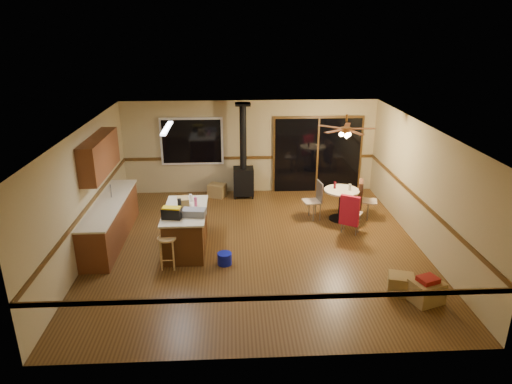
{
  "coord_description": "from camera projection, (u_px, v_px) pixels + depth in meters",
  "views": [
    {
      "loc": [
        -0.48,
        -8.84,
        4.55
      ],
      "look_at": [
        0.0,
        0.3,
        1.15
      ],
      "focal_mm": 32.0,
      "sensor_mm": 36.0,
      "label": 1
    }
  ],
  "objects": [
    {
      "name": "bottle_dark",
      "position": [
        180.0,
        205.0,
        9.4
      ],
      "size": [
        0.08,
        0.08,
        0.26
      ],
      "primitive_type": "cylinder",
      "rotation": [
        0.0,
        0.0,
        -0.0
      ],
      "color": "black",
      "rests_on": "kitchen_island"
    },
    {
      "name": "chair_left",
      "position": [
        316.0,
        196.0,
        11.12
      ],
      "size": [
        0.46,
        0.46,
        0.51
      ],
      "color": "tan",
      "rests_on": "ground"
    },
    {
      "name": "wall_left",
      "position": [
        85.0,
        193.0,
        9.26
      ],
      "size": [
        0.0,
        7.0,
        7.0
      ],
      "primitive_type": "plane",
      "rotation": [
        1.57,
        0.0,
        1.57
      ],
      "color": "tan",
      "rests_on": "ground"
    },
    {
      "name": "floor",
      "position": [
        257.0,
        246.0,
        9.88
      ],
      "size": [
        7.0,
        7.0,
        0.0
      ],
      "primitive_type": "plane",
      "color": "#523517",
      "rests_on": "ground"
    },
    {
      "name": "toolbox_grey",
      "position": [
        194.0,
        213.0,
        9.16
      ],
      "size": [
        0.5,
        0.32,
        0.14
      ],
      "primitive_type": "cube",
      "rotation": [
        0.0,
        0.0,
        -0.15
      ],
      "color": "slate",
      "rests_on": "kitchen_island"
    },
    {
      "name": "box_small_red",
      "position": [
        428.0,
        279.0,
        7.78
      ],
      "size": [
        0.39,
        0.36,
        0.09
      ],
      "primitive_type": "cube",
      "rotation": [
        0.0,
        0.0,
        0.35
      ],
      "color": "maroon",
      "rests_on": "box_corner_a"
    },
    {
      "name": "glass_cream",
      "position": [
        350.0,
        187.0,
        10.91
      ],
      "size": [
        0.09,
        0.09,
        0.16
      ],
      "primitive_type": "cylinder",
      "rotation": [
        0.0,
        0.0,
        -0.34
      ],
      "color": "beige",
      "rests_on": "dining_table"
    },
    {
      "name": "wood_stove",
      "position": [
        243.0,
        172.0,
        12.47
      ],
      "size": [
        0.55,
        0.5,
        2.52
      ],
      "color": "black",
      "rests_on": "ground"
    },
    {
      "name": "window",
      "position": [
        192.0,
        141.0,
        12.51
      ],
      "size": [
        1.72,
        0.1,
        1.32
      ],
      "primitive_type": "cube",
      "color": "black",
      "rests_on": "ground"
    },
    {
      "name": "upper_cabinets",
      "position": [
        99.0,
        155.0,
        9.71
      ],
      "size": [
        0.35,
        2.0,
        0.8
      ],
      "primitive_type": "cube",
      "color": "brown",
      "rests_on": "ground"
    },
    {
      "name": "glass_red",
      "position": [
        335.0,
        185.0,
        11.03
      ],
      "size": [
        0.08,
        0.08,
        0.17
      ],
      "primitive_type": "cylinder",
      "rotation": [
        0.0,
        0.0,
        -0.31
      ],
      "color": "#590C14",
      "rests_on": "dining_table"
    },
    {
      "name": "chair_right",
      "position": [
        361.0,
        195.0,
        11.16
      ],
      "size": [
        0.56,
        0.53,
        0.7
      ],
      "color": "tan",
      "rests_on": "ground"
    },
    {
      "name": "box_corner_a",
      "position": [
        426.0,
        292.0,
        7.87
      ],
      "size": [
        0.63,
        0.58,
        0.39
      ],
      "primitive_type": "cube",
      "rotation": [
        0.0,
        0.0,
        0.35
      ],
      "color": "olive",
      "rests_on": "floor"
    },
    {
      "name": "wall_back",
      "position": [
        250.0,
        147.0,
        12.71
      ],
      "size": [
        7.0,
        0.0,
        7.0
      ],
      "primitive_type": "plane",
      "rotation": [
        1.57,
        0.0,
        0.0
      ],
      "color": "tan",
      "rests_on": "ground"
    },
    {
      "name": "dining_table",
      "position": [
        341.0,
        199.0,
        11.06
      ],
      "size": [
        0.85,
        0.85,
        0.78
      ],
      "color": "black",
      "rests_on": "ground"
    },
    {
      "name": "lower_cabinets",
      "position": [
        111.0,
        222.0,
        10.04
      ],
      "size": [
        0.6,
        3.0,
        0.86
      ],
      "primitive_type": "cube",
      "color": "brown",
      "rests_on": "ground"
    },
    {
      "name": "ceiling_fan",
      "position": [
        346.0,
        131.0,
        10.48
      ],
      "size": [
        0.24,
        0.24,
        0.55
      ],
      "color": "brown",
      "rests_on": "ceiling"
    },
    {
      "name": "blue_bucket",
      "position": [
        225.0,
        259.0,
        9.12
      ],
      "size": [
        0.29,
        0.29,
        0.24
      ],
      "primitive_type": "cylinder",
      "rotation": [
        0.0,
        0.0,
        -0.03
      ],
      "color": "#0C16AB",
      "rests_on": "floor"
    },
    {
      "name": "kitchen_island",
      "position": [
        186.0,
        229.0,
        9.65
      ],
      "size": [
        0.88,
        1.68,
        0.9
      ],
      "color": "#4B2A12",
      "rests_on": "ground"
    },
    {
      "name": "box_on_island",
      "position": [
        183.0,
        202.0,
        9.59
      ],
      "size": [
        0.28,
        0.35,
        0.21
      ],
      "primitive_type": "cube",
      "rotation": [
        0.0,
        0.0,
        0.18
      ],
      "color": "olive",
      "rests_on": "kitchen_island"
    },
    {
      "name": "fluorescent_strip",
      "position": [
        167.0,
        128.0,
        9.18
      ],
      "size": [
        0.1,
        1.2,
        0.04
      ],
      "primitive_type": "cube",
      "color": "white",
      "rests_on": "ceiling"
    },
    {
      "name": "sliding_door",
      "position": [
        317.0,
        155.0,
        12.84
      ],
      "size": [
        2.52,
        0.1,
        2.1
      ],
      "primitive_type": "cube",
      "color": "black",
      "rests_on": "ground"
    },
    {
      "name": "bottle_white",
      "position": [
        191.0,
        198.0,
        9.9
      ],
      "size": [
        0.07,
        0.07,
        0.17
      ],
      "primitive_type": "cylinder",
      "rotation": [
        0.0,
        0.0,
        0.2
      ],
      "color": "white",
      "rests_on": "kitchen_island"
    },
    {
      "name": "chair_rail",
      "position": [
        257.0,
        204.0,
        9.53
      ],
      "size": [
        7.0,
        7.0,
        0.08
      ],
      "primitive_type": null,
      "color": "#492F12",
      "rests_on": "ground"
    },
    {
      "name": "countertop",
      "position": [
        108.0,
        203.0,
        9.88
      ],
      "size": [
        0.64,
        3.04,
        0.04
      ],
      "primitive_type": "cube",
      "color": "beige",
      "rests_on": "lower_cabinets"
    },
    {
      "name": "box_corner_b",
      "position": [
        400.0,
        284.0,
        8.13
      ],
      "size": [
        0.53,
        0.49,
        0.35
      ],
      "primitive_type": "cube",
      "rotation": [
        0.0,
        0.0,
        -0.31
      ],
      "color": "olive",
      "rests_on": "floor"
    },
    {
      "name": "box_under_window",
      "position": [
        217.0,
        190.0,
        12.67
      ],
      "size": [
        0.55,
        0.5,
        0.36
      ],
      "primitive_type": "cube",
      "rotation": [
        0.0,
        0.0,
        -0.38
      ],
      "color": "olive",
      "rests_on": "floor"
    },
    {
      "name": "chair_near",
      "position": [
        350.0,
        210.0,
        10.24
      ],
      "size": [
        0.6,
        0.61,
        0.7
      ],
      "color": "tan",
      "rests_on": "ground"
    },
    {
      "name": "wall_right",
      "position": [
        422.0,
        187.0,
        9.6
      ],
      "size": [
        0.0,
        7.0,
        7.0
      ],
      "primitive_type": "plane",
      "rotation": [
        1.57,
        0.0,
        -1.57
      ],
      "color": "tan",
      "rests_on": "ground"
    },
    {
      "name": "bar_stool",
      "position": [
        168.0,
        253.0,
        8.92
      ],
      "size": [
        0.45,
        0.45,
        0.66
      ],
      "primitive_type": "cylinder",
      "rotation": [
        0.0,
        0.0,
        -0.28
      ],
      "color": "#D9B573",
      "rests_on": "floor"
    },
    {
      "name": "toolbox_yellow_lid",
      "position": [
        171.0,
        208.0,
        8.99
      ],
      "size": [
        0.38,
        0.25,
        0.03
      ],
      "primitive_type": "cube",
      "rotation": [
        0.0,
        0.0,
        -0.18
      ],
      "color": "gold",
      "rests_on": "toolbox_black"
    },
    {
      "name": "toolbox_black",
      "position": [
        172.0,
        213.0,
        9.03
      ],
      "size": [
        0.41,
        0.27,
        0.21
      ],
      "primitive_type": "cube",
      "rotation": [
        0.0,
        0.0,
        -0.18
      ],
      "color": "black",
      "rests_on": "kitchen_island"
    },
    {
      "name": "wall_front",
      "position": [
        271.0,
        279.0,
        6.15
      ],
      "size": [
        7.0,
        0.0,
        7.0
      ],
      "primitive_type": "plane",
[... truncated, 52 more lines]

